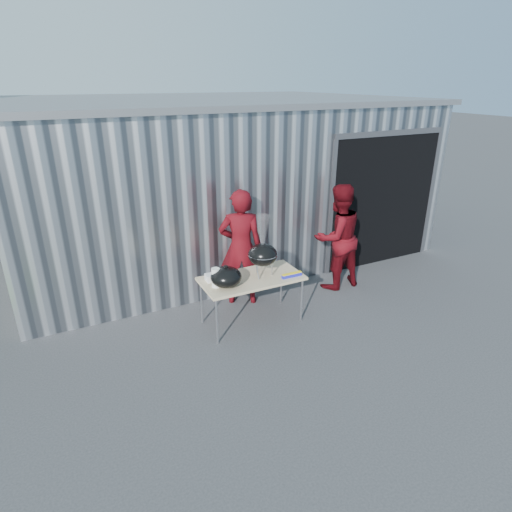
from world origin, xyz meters
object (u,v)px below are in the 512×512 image
kettle_grill (263,250)px  person_cook (241,248)px  folding_table (252,280)px  person_bystander (337,237)px

kettle_grill → person_cook: bearing=92.8°
folding_table → kettle_grill: (0.17, -0.02, 0.46)m
folding_table → person_bystander: 1.94m
folding_table → person_cook: bearing=78.5°
person_cook → person_bystander: person_cook is taller
folding_table → person_bystander: bearing=13.6°
kettle_grill → person_cook: (-0.03, 0.70, -0.21)m
person_cook → folding_table: bearing=102.1°
kettle_grill → person_cook: 0.73m
kettle_grill → person_bystander: 1.78m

